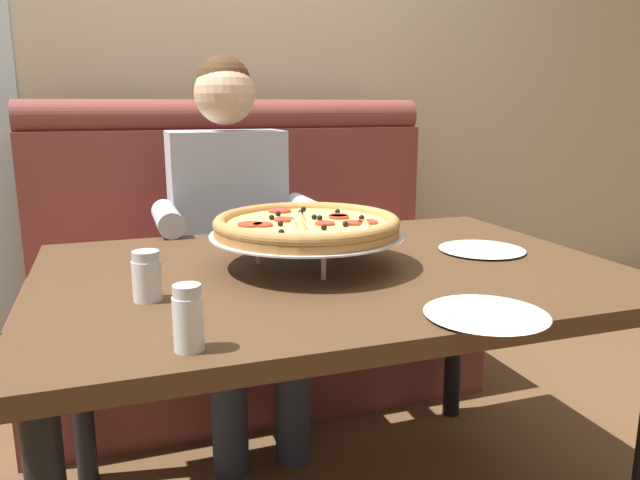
# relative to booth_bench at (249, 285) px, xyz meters

# --- Properties ---
(back_wall_with_window) EXTENTS (6.00, 0.12, 2.80)m
(back_wall_with_window) POSITION_rel_booth_bench_xyz_m (0.00, 0.57, 1.00)
(back_wall_with_window) COLOR beige
(back_wall_with_window) RESTS_ON ground_plane
(booth_bench) EXTENTS (1.66, 0.78, 1.13)m
(booth_bench) POSITION_rel_booth_bench_xyz_m (0.00, 0.00, 0.00)
(booth_bench) COLOR brown
(booth_bench) RESTS_ON ground_plane
(dining_table) EXTENTS (1.39, 0.97, 0.72)m
(dining_table) POSITION_rel_booth_bench_xyz_m (0.00, -0.96, 0.25)
(dining_table) COLOR #4C331E
(dining_table) RESTS_ON ground_plane
(diner_main) EXTENTS (0.54, 0.64, 1.27)m
(diner_main) POSITION_rel_booth_bench_xyz_m (-0.11, -0.27, 0.31)
(diner_main) COLOR #2D3342
(diner_main) RESTS_ON ground_plane
(pizza) EXTENTS (0.47, 0.47, 0.13)m
(pizza) POSITION_rel_booth_bench_xyz_m (-0.05, -0.93, 0.42)
(pizza) COLOR silver
(pizza) RESTS_ON dining_table
(shaker_pepper_flakes) EXTENTS (0.06, 0.06, 0.10)m
(shaker_pepper_flakes) POSITION_rel_booth_bench_xyz_m (-0.44, -1.08, 0.37)
(shaker_pepper_flakes) COLOR white
(shaker_pepper_flakes) RESTS_ON dining_table
(shaker_oregano) EXTENTS (0.05, 0.05, 0.11)m
(shaker_oregano) POSITION_rel_booth_bench_xyz_m (-0.39, -1.36, 0.37)
(shaker_oregano) COLOR white
(shaker_oregano) RESTS_ON dining_table
(plate_near_left) EXTENTS (0.23, 0.23, 0.02)m
(plate_near_left) POSITION_rel_booth_bench_xyz_m (0.15, -1.38, 0.33)
(plate_near_left) COLOR white
(plate_near_left) RESTS_ON dining_table
(plate_near_right) EXTENTS (0.23, 0.23, 0.02)m
(plate_near_right) POSITION_rel_booth_bench_xyz_m (0.44, -0.94, 0.33)
(plate_near_right) COLOR white
(plate_near_right) RESTS_ON dining_table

